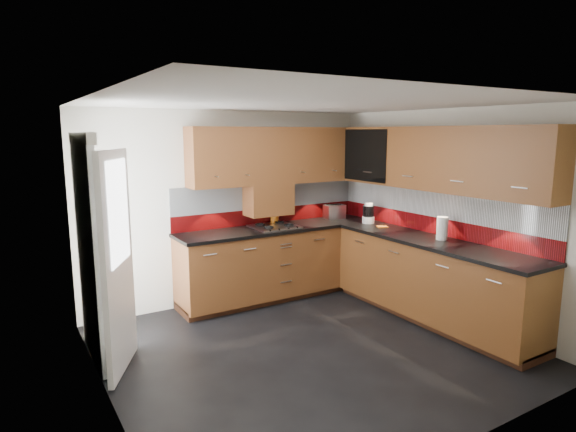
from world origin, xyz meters
TOP-DOWN VIEW (x-y plane):
  - room at (0.00, 0.00)m, footprint 4.00×3.80m
  - base_cabinets at (1.07, 0.72)m, footprint 2.70×3.20m
  - countertop at (1.05, 0.70)m, footprint 2.72×3.22m
  - backsplash at (1.28, 0.93)m, footprint 2.70×3.20m
  - upper_cabinets at (1.23, 0.78)m, footprint 2.50×3.20m
  - extractor_hood at (0.45, 1.64)m, footprint 0.60×0.33m
  - glass_cabinet at (1.71, 1.07)m, footprint 0.32×0.80m
  - back_door at (-1.78, 0.75)m, footprint 0.42×1.19m
  - gas_hob at (0.45, 1.47)m, footprint 0.56×0.50m
  - utensil_pot at (0.58, 1.70)m, footprint 0.11×0.11m
  - toaster at (1.49, 1.59)m, footprint 0.29×0.20m
  - food_processor at (1.66, 1.08)m, footprint 0.16×0.16m
  - paper_towel at (1.70, -0.13)m, footprint 0.15×0.15m
  - orange_cloth at (1.62, 0.76)m, footprint 0.16×0.15m

SIDE VIEW (x-z plane):
  - base_cabinets at x=1.07m, z-range -0.04..0.91m
  - countertop at x=1.05m, z-range 0.90..0.94m
  - orange_cloth at x=1.62m, z-range 0.94..0.95m
  - gas_hob at x=0.45m, z-range 0.93..0.98m
  - utensil_pot at x=0.58m, z-range 0.83..1.23m
  - back_door at x=-1.78m, z-range 0.01..2.05m
  - toaster at x=1.49m, z-range 0.94..1.14m
  - food_processor at x=1.66m, z-range 0.93..1.20m
  - paper_towel at x=1.70m, z-range 0.94..1.20m
  - backsplash at x=1.28m, z-range 0.94..1.48m
  - extractor_hood at x=0.45m, z-range 1.08..1.48m
  - room at x=0.00m, z-range 0.18..2.82m
  - upper_cabinets at x=1.23m, z-range 1.48..2.20m
  - glass_cabinet at x=1.71m, z-range 1.54..2.20m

